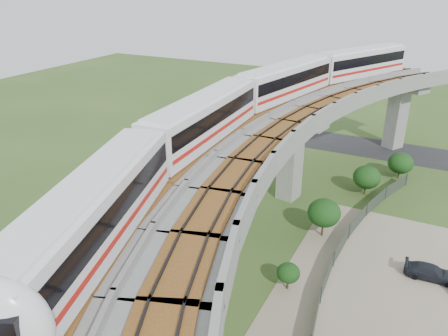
{
  "coord_description": "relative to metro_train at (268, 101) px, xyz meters",
  "views": [
    {
      "loc": [
        13.85,
        -31.09,
        22.38
      ],
      "look_at": [
        -1.32,
        -0.93,
        7.5
      ],
      "focal_mm": 35.0,
      "sensor_mm": 36.0,
      "label": 1
    }
  ],
  "objects": [
    {
      "name": "tree_0",
      "position": [
        10.72,
        16.97,
        -10.33
      ],
      "size": [
        2.97,
        2.97,
        3.24
      ],
      "color": "#382314",
      "rests_on": "ground"
    },
    {
      "name": "ground",
      "position": [
        -0.49,
        -4.07,
        -12.31
      ],
      "size": [
        160.0,
        160.0,
        0.0
      ],
      "primitive_type": "plane",
      "color": "#335221",
      "rests_on": "ground"
    },
    {
      "name": "dirt_lot",
      "position": [
        13.51,
        -6.07,
        -12.29
      ],
      "size": [
        18.0,
        26.0,
        0.04
      ],
      "primitive_type": "cube",
      "color": "gray",
      "rests_on": "ground"
    },
    {
      "name": "tree_1",
      "position": [
        7.87,
        10.79,
        -10.21
      ],
      "size": [
        2.99,
        2.99,
        3.37
      ],
      "color": "#382314",
      "rests_on": "ground"
    },
    {
      "name": "metro_train",
      "position": [
        0.0,
        0.0,
        0.0
      ],
      "size": [
        12.56,
        61.18,
        3.64
      ],
      "color": "white",
      "rests_on": "ground"
    },
    {
      "name": "car_dark",
      "position": [
        15.33,
        -2.11,
        -11.69
      ],
      "size": [
        4.1,
        1.87,
        1.16
      ],
      "primitive_type": "imported",
      "rotation": [
        0.0,
        0.0,
        1.63
      ],
      "color": "black",
      "rests_on": "dirt_lot"
    },
    {
      "name": "tree_3",
      "position": [
        5.48,
        -8.48,
        -10.8
      ],
      "size": [
        1.8,
        1.8,
        2.28
      ],
      "color": "#382314",
      "rests_on": "ground"
    },
    {
      "name": "asphalt_road",
      "position": [
        -0.49,
        25.93,
        -12.29
      ],
      "size": [
        60.0,
        8.0,
        0.03
      ],
      "primitive_type": "cube",
      "color": "#232326",
      "rests_on": "ground"
    },
    {
      "name": "tree_2",
      "position": [
        5.87,
        0.24,
        -9.86
      ],
      "size": [
        3.04,
        3.04,
        3.74
      ],
      "color": "#382314",
      "rests_on": "ground"
    },
    {
      "name": "fence",
      "position": [
        9.27,
        -4.07,
        -11.56
      ],
      "size": [
        3.87,
        38.73,
        1.5
      ],
      "color": "#2D382D",
      "rests_on": "ground"
    },
    {
      "name": "viaduct",
      "position": [
        3.36,
        -4.07,
        -3.26
      ],
      "size": [
        19.58,
        73.98,
        11.4
      ],
      "color": "#99968E",
      "rests_on": "ground"
    }
  ]
}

